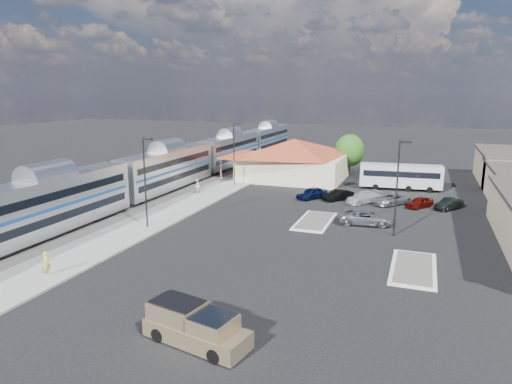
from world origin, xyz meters
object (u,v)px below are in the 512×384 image
(station_depot, at_px, (293,159))
(coach_bus, at_px, (401,175))
(suv, at_px, (366,217))
(pickup_truck, at_px, (197,327))

(station_depot, bearing_deg, coach_bus, -8.24)
(station_depot, height_order, suv, station_depot)
(station_depot, height_order, coach_bus, station_depot)
(station_depot, xyz_separation_m, coach_bus, (15.92, -2.31, -1.14))
(station_depot, xyz_separation_m, pickup_truck, (7.91, -47.04, -2.16))
(pickup_truck, bearing_deg, suv, -0.77)
(station_depot, height_order, pickup_truck, station_depot)
(pickup_truck, xyz_separation_m, coach_bus, (8.00, 44.74, 1.02))
(suv, distance_m, coach_bus, 18.98)
(suv, height_order, coach_bus, coach_bus)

